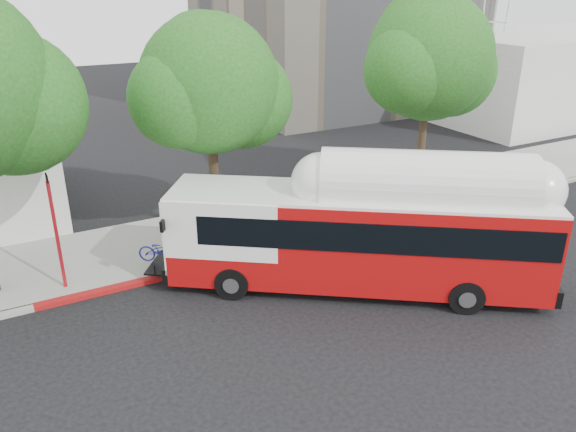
{
  "coord_description": "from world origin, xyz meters",
  "views": [
    {
      "loc": [
        -8.16,
        -13.14,
        9.52
      ],
      "look_at": [
        0.57,
        3.0,
        1.81
      ],
      "focal_mm": 35.0,
      "sensor_mm": 36.0,
      "label": 1
    }
  ],
  "objects": [
    {
      "name": "ground",
      "position": [
        0.0,
        0.0,
        0.0
      ],
      "size": [
        120.0,
        120.0,
        0.0
      ],
      "primitive_type": "plane",
      "color": "black",
      "rests_on": "ground"
    },
    {
      "name": "street_tree_mid",
      "position": [
        -0.59,
        6.06,
        5.91
      ],
      "size": [
        5.75,
        5.0,
        8.62
      ],
      "color": "#2D2116",
      "rests_on": "ground"
    },
    {
      "name": "sidewalk",
      "position": [
        0.0,
        6.5,
        0.07
      ],
      "size": [
        60.0,
        5.0,
        0.15
      ],
      "primitive_type": "cube",
      "color": "gray",
      "rests_on": "ground"
    },
    {
      "name": "transit_bus",
      "position": [
        1.73,
        0.27,
        1.8
      ],
      "size": [
        11.92,
        9.29,
        3.84
      ],
      "rotation": [
        0.0,
        0.0,
        -0.61
      ],
      "color": "#9F0B0B",
      "rests_on": "ground"
    },
    {
      "name": "signal_pole",
      "position": [
        -6.92,
        4.67,
        2.09
      ],
      "size": [
        0.12,
        0.39,
        4.07
      ],
      "color": "#AB121B",
      "rests_on": "ground"
    },
    {
      "name": "horizon_block",
      "position": [
        30.0,
        16.0,
        3.0
      ],
      "size": [
        20.0,
        12.0,
        6.0
      ],
      "primitive_type": "cube",
      "color": "silver",
      "rests_on": "ground"
    },
    {
      "name": "curb_strip",
      "position": [
        0.0,
        3.9,
        0.07
      ],
      "size": [
        60.0,
        0.3,
        0.15
      ],
      "primitive_type": "cube",
      "color": "gray",
      "rests_on": "ground"
    },
    {
      "name": "red_curb_segment",
      "position": [
        -3.0,
        3.9,
        0.08
      ],
      "size": [
        10.0,
        0.32,
        0.16
      ],
      "primitive_type": "cube",
      "color": "maroon",
      "rests_on": "ground"
    },
    {
      "name": "street_tree_right",
      "position": [
        9.44,
        5.86,
        6.26
      ],
      "size": [
        6.21,
        5.4,
        9.18
      ],
      "color": "#2D2116",
      "rests_on": "ground"
    }
  ]
}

